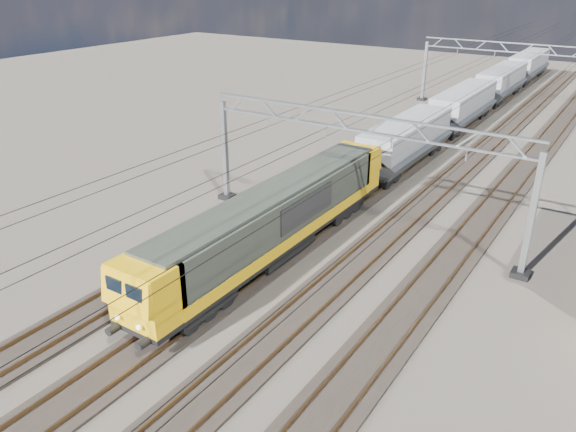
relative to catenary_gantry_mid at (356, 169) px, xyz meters
The scene contains 13 objects.
ground 5.59m from the catenary_gantry_mid, 90.00° to the right, with size 160.00×160.00×0.00m, color black.
track_outer_west 8.17m from the catenary_gantry_mid, 146.31° to the right, with size 2.60×140.00×0.30m.
track_loco 5.89m from the catenary_gantry_mid, 116.57° to the right, with size 2.60×140.00×0.30m.
track_inner_east 5.89m from the catenary_gantry_mid, 63.43° to the right, with size 2.60×140.00×0.30m.
track_outer_east 8.17m from the catenary_gantry_mid, 33.69° to the right, with size 2.60×140.00×0.30m.
catenary_gantry_mid is the anchor object (origin of this frame).
catenary_gantry_far 36.00m from the catenary_gantry_mid, 90.00° to the left, with size 19.90×0.90×7.11m.
overhead_wires 4.40m from the catenary_gantry_mid, 90.00° to the left, with size 12.03×140.00×0.53m.
locomotive 5.73m from the catenary_gantry_mid, 111.29° to the right, with size 2.76×21.10×3.62m.
hopper_wagon_lead 12.83m from the catenary_gantry_mid, 99.05° to the left, with size 3.38×13.00×3.25m.
hopper_wagon_mid 26.89m from the catenary_gantry_mid, 94.27° to the left, with size 3.38×13.00×3.25m.
hopper_wagon_third 41.05m from the catenary_gantry_mid, 92.80° to the left, with size 3.38×13.00×3.25m.
hopper_wagon_fourth 55.22m from the catenary_gantry_mid, 92.08° to the left, with size 3.38×13.00×3.25m.
Camera 1 is at (13.18, -23.12, 14.45)m, focal length 35.00 mm.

